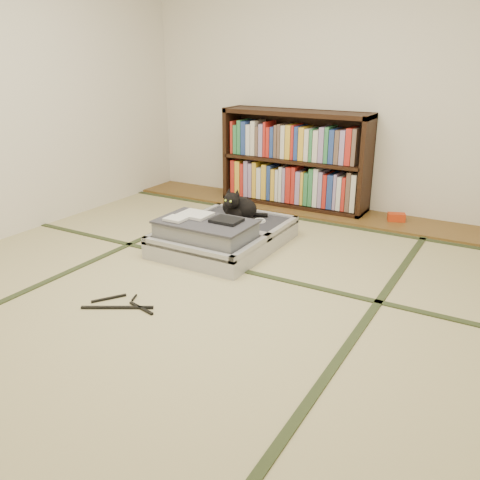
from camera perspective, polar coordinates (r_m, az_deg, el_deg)
The scene contains 10 objects.
floor at distance 3.27m, azimuth -3.85°, elevation -5.80°, with size 4.50×4.50×0.00m, color tan.
wood_strip at distance 4.94m, azimuth 9.13°, elevation 3.19°, with size 4.00×0.50×0.02m, color brown.
red_item at distance 4.76m, azimuth 17.15°, elevation 2.47°, with size 0.15×0.09×0.07m, color red.
room_shell at distance 2.94m, azimuth -4.55°, elevation 20.75°, with size 4.50×4.50×4.50m.
tatami_borders at distance 3.65m, azimuth 0.45°, elevation -2.82°, with size 4.00×4.50×0.01m.
bookcase at distance 5.01m, azimuth 6.18°, elevation 8.79°, with size 1.45×0.33×0.93m.
suitcase at distance 3.93m, azimuth -2.12°, elevation 0.55°, with size 0.79×1.05×0.31m.
cat at distance 4.13m, azimuth -0.23°, elevation 3.68°, with size 0.35×0.35×0.28m.
cable_coil at distance 4.10m, azimuth 2.17°, elevation 2.17°, with size 0.11×0.11×0.03m.
hanger at distance 3.16m, azimuth -13.18°, elevation -7.13°, with size 0.43×0.31×0.01m.
Camera 1 is at (1.66, -2.43, 1.43)m, focal length 38.00 mm.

